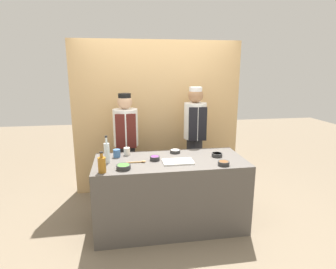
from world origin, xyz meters
The scene contains 16 objects.
ground_plane centered at (0.00, 0.00, 0.00)m, with size 14.00×14.00×0.00m, color #756651.
cabinet_wall centered at (0.00, 1.23, 1.20)m, with size 2.66×0.18×2.40m.
counter centered at (0.00, 0.00, 0.44)m, with size 1.85×0.83×0.88m.
sauce_bowl_brown centered at (0.58, -0.30, 0.91)m, with size 0.13×0.13×0.05m.
sauce_bowl_orange centered at (0.61, 0.03, 0.91)m, with size 0.13×0.13×0.05m.
sauce_bowl_purple centered at (-0.19, 0.01, 0.91)m, with size 0.12×0.12×0.05m.
sauce_bowl_green centered at (-0.57, -0.24, 0.91)m, with size 0.16×0.16×0.05m.
sauce_bowl_white centered at (0.11, 0.28, 0.91)m, with size 0.14×0.14×0.04m.
cutting_board centered at (0.08, -0.12, 0.89)m, with size 0.36×0.22×0.02m.
bottle_clear centered at (-0.76, 0.01, 1.01)m, with size 0.07×0.07×0.33m.
bottle_amber centered at (-0.80, -0.31, 0.97)m, with size 0.09×0.09×0.23m.
cup_cream centered at (-0.52, 0.28, 0.93)m, with size 0.08×0.08×0.10m.
cup_blue centered at (-0.65, 0.21, 0.93)m, with size 0.09×0.09×0.10m.
wooden_spoon centered at (-0.39, -0.05, 0.89)m, with size 0.23×0.04×0.02m.
chef_left centered at (-0.52, 0.82, 0.88)m, with size 0.36×0.36×1.63m.
chef_right centered at (0.52, 0.82, 0.94)m, with size 0.34×0.34×1.71m.
Camera 1 is at (-0.55, -3.23, 1.98)m, focal length 30.00 mm.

